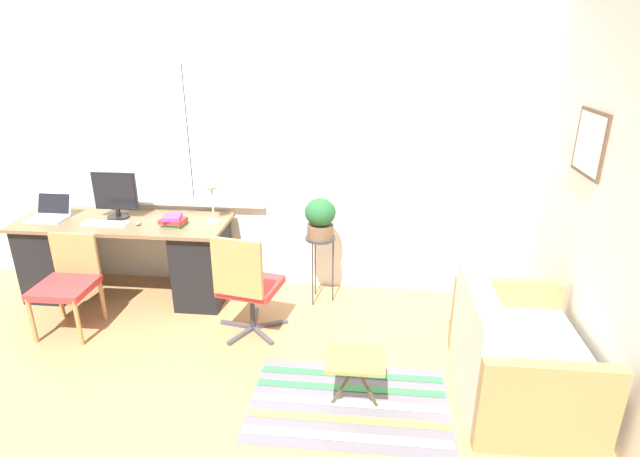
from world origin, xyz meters
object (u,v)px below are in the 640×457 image
object	(u,v)px
plant_stand	(320,244)
potted_plant	(320,217)
laptop	(50,213)
desk_lamp	(212,195)
monitor	(116,195)
folding_stool	(356,362)
book_stack	(174,220)
desk_chair_wooden	(68,281)
mouse	(138,224)
couch_loveseat	(516,361)
office_chair_swivel	(247,284)
keyboard	(106,224)

from	to	relation	value
plant_stand	potted_plant	bearing A→B (deg)	26.57
laptop	desk_lamp	bearing A→B (deg)	3.00
monitor	folding_stool	size ratio (longest dim) A/B	1.11
book_stack	folding_stool	distance (m)	2.15
desk_chair_wooden	plant_stand	bearing A→B (deg)	17.76
book_stack	plant_stand	bearing A→B (deg)	6.73
monitor	plant_stand	distance (m)	1.94
desk_lamp	plant_stand	distance (m)	1.07
mouse	couch_loveseat	world-z (taller)	couch_loveseat
office_chair_swivel	couch_loveseat	size ratio (longest dim) A/B	0.82
laptop	desk_chair_wooden	world-z (taller)	laptop
monitor	couch_loveseat	size ratio (longest dim) A/B	0.38
office_chair_swivel	couch_loveseat	xyz separation A→B (m)	(2.00, -0.56, -0.18)
desk_lamp	potted_plant	distance (m)	0.99
plant_stand	couch_loveseat	bearing A→B (deg)	-39.25
mouse	desk_chair_wooden	world-z (taller)	desk_chair_wooden
desk_lamp	potted_plant	bearing A→B (deg)	0.42
mouse	couch_loveseat	xyz separation A→B (m)	(3.08, -1.02, -0.50)
office_chair_swivel	folding_stool	distance (m)	1.21
monitor	mouse	distance (m)	0.39
desk_lamp	office_chair_swivel	world-z (taller)	desk_lamp
book_stack	desk_chair_wooden	world-z (taller)	book_stack
monitor	keyboard	size ratio (longest dim) A/B	1.05
monitor	desk_lamp	size ratio (longest dim) A/B	1.18
keyboard	folding_stool	bearing A→B (deg)	-28.06
potted_plant	monitor	bearing A→B (deg)	179.92
desk_chair_wooden	office_chair_swivel	size ratio (longest dim) A/B	0.87
couch_loveseat	plant_stand	world-z (taller)	couch_loveseat
book_stack	laptop	bearing A→B (deg)	176.93
mouse	plant_stand	size ratio (longest dim) A/B	0.10
folding_stool	keyboard	bearing A→B (deg)	151.94
laptop	couch_loveseat	size ratio (longest dim) A/B	0.30
potted_plant	folding_stool	world-z (taller)	potted_plant
desk_chair_wooden	monitor	bearing A→B (deg)	76.66
mouse	couch_loveseat	bearing A→B (deg)	-18.26
couch_loveseat	mouse	bearing A→B (deg)	71.74
keyboard	office_chair_swivel	xyz separation A→B (m)	(1.39, -0.45, -0.31)
laptop	office_chair_swivel	size ratio (longest dim) A/B	0.37
laptop	folding_stool	world-z (taller)	laptop
book_stack	office_chair_swivel	distance (m)	0.97
monitor	keyboard	world-z (taller)	monitor
plant_stand	folding_stool	xyz separation A→B (m)	(0.38, -1.42, -0.23)
plant_stand	desk_chair_wooden	bearing A→B (deg)	-161.56
keyboard	desk_chair_wooden	bearing A→B (deg)	-104.39
desk_lamp	book_stack	distance (m)	0.41
desk_lamp	couch_loveseat	size ratio (longest dim) A/B	0.33
mouse	plant_stand	bearing A→B (deg)	6.30
desk_chair_wooden	office_chair_swivel	xyz separation A→B (m)	(1.52, 0.04, 0.03)
mouse	book_stack	distance (m)	0.32
desk_lamp	book_stack	size ratio (longest dim) A/B	1.59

